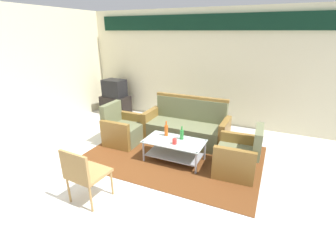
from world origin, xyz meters
name	(u,v)px	position (x,y,z in m)	size (l,w,h in m)	color
ground_plane	(145,177)	(0.00, 0.00, 0.00)	(14.00, 14.00, 0.00)	silver
wall_back	(203,65)	(0.00, 3.05, 1.48)	(6.52, 0.19, 2.80)	beige
rug	(173,155)	(0.14, 0.87, 0.01)	(3.29, 2.25, 0.01)	brown
couch	(186,128)	(0.13, 1.59, 0.32)	(1.80, 0.74, 0.96)	#6B704C
armchair_left	(123,130)	(-1.09, 0.97, 0.29)	(0.70, 0.76, 0.85)	#6B704C
armchair_right	(238,157)	(1.37, 0.78, 0.29)	(0.73, 0.79, 0.85)	#6B704C
coffee_table	(174,148)	(0.23, 0.70, 0.27)	(1.10, 0.60, 0.40)	silver
bottle_orange	(166,130)	(-0.01, 0.85, 0.52)	(0.07, 0.07, 0.29)	#D85919
bottle_green	(182,134)	(0.32, 0.83, 0.51)	(0.07, 0.07, 0.25)	#2D8C38
cup	(175,141)	(0.28, 0.58, 0.46)	(0.08, 0.08, 0.10)	red
tv_stand	(116,105)	(-2.43, 2.55, 0.26)	(0.80, 0.50, 0.52)	black
television	(115,88)	(-2.43, 2.55, 0.76)	(0.63, 0.48, 0.48)	black
wicker_chair	(83,172)	(-0.44, -0.90, 0.49)	(0.51, 0.51, 0.84)	#AD844C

